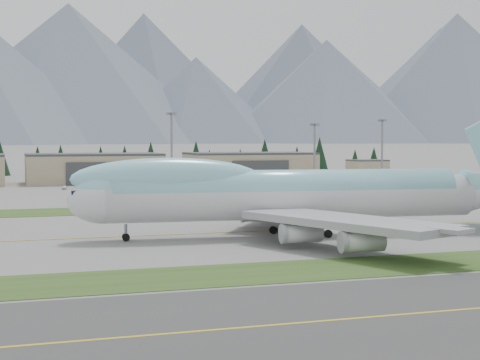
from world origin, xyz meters
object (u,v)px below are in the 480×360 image
object	(u,v)px
service_vehicle_a	(64,189)
service_vehicle_c	(329,183)
boeing_747_freighter	(289,193)
hangar_right	(250,166)
service_vehicle_b	(181,185)
hangar_center	(94,168)

from	to	relation	value
service_vehicle_a	service_vehicle_c	bearing A→B (deg)	3.99
boeing_747_freighter	hangar_right	bearing A→B (deg)	79.31
hangar_right	service_vehicle_b	bearing A→B (deg)	-145.99
boeing_747_freighter	hangar_right	xyz separation A→B (m)	(45.50, 157.70, -1.77)
hangar_right	hangar_center	bearing A→B (deg)	180.00
boeing_747_freighter	service_vehicle_a	world-z (taller)	boeing_747_freighter
hangar_center	service_vehicle_a	distance (m)	34.60
hangar_center	service_vehicle_a	size ratio (longest dim) A/B	13.66
boeing_747_freighter	hangar_center	bearing A→B (deg)	100.65
hangar_right	service_vehicle_c	bearing A→B (deg)	-50.01
hangar_right	service_vehicle_b	xyz separation A→B (m)	(-32.66, -22.04, -5.39)
service_vehicle_c	hangar_center	bearing A→B (deg)	147.07
hangar_center	service_vehicle_c	xyz separation A→B (m)	(81.86, -26.06, -5.39)
service_vehicle_b	boeing_747_freighter	bearing A→B (deg)	165.98
boeing_747_freighter	service_vehicle_a	size ratio (longest dim) A/B	23.49
service_vehicle_c	service_vehicle_b	bearing A→B (deg)	160.51
hangar_center	service_vehicle_a	xyz separation A→B (m)	(-12.98, -31.61, -5.39)
boeing_747_freighter	hangar_right	world-z (taller)	boeing_747_freighter
service_vehicle_a	service_vehicle_b	xyz separation A→B (m)	(40.32, 9.58, 0.00)
service_vehicle_a	service_vehicle_c	size ratio (longest dim) A/B	0.94
hangar_right	service_vehicle_b	distance (m)	39.76
hangar_right	service_vehicle_c	xyz separation A→B (m)	(21.86, -26.06, -5.39)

